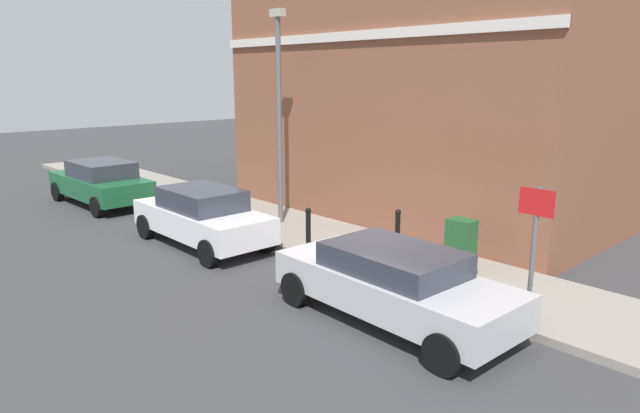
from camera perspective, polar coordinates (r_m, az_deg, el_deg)
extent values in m
plane|color=#38383A|center=(11.20, 5.15, -8.87)|extent=(80.00, 80.00, 0.00)
cube|color=gray|center=(16.59, -6.09, -1.29)|extent=(2.75, 30.00, 0.15)
cube|color=brown|center=(17.69, 11.15, 13.45)|extent=(6.60, 11.12, 8.72)
cube|color=silver|center=(15.16, 3.49, 16.86)|extent=(0.12, 11.12, 0.24)
cube|color=#B7B7BC|center=(9.87, 7.43, -8.13)|extent=(1.84, 4.49, 0.61)
cube|color=#2D333D|center=(9.71, 7.46, -5.37)|extent=(1.57, 2.34, 0.43)
cylinder|color=black|center=(10.58, -2.46, -8.32)|extent=(0.24, 0.65, 0.64)
cylinder|color=black|center=(11.60, 3.80, -6.37)|extent=(0.24, 0.65, 0.64)
cylinder|color=black|center=(8.47, 12.41, -14.35)|extent=(0.24, 0.65, 0.64)
cylinder|color=black|center=(9.72, 18.19, -11.02)|extent=(0.24, 0.65, 0.64)
cube|color=silver|center=(14.41, -11.84, -1.41)|extent=(1.68, 4.20, 0.64)
cube|color=#2D333D|center=(14.25, -11.87, 0.75)|extent=(1.47, 2.10, 0.53)
cylinder|color=black|center=(15.47, -17.21, -1.95)|extent=(0.22, 0.64, 0.64)
cylinder|color=black|center=(16.16, -12.24, -1.01)|extent=(0.22, 0.64, 0.64)
cylinder|color=black|center=(12.84, -11.19, -4.66)|extent=(0.22, 0.64, 0.64)
cylinder|color=black|center=(13.67, -5.61, -3.37)|extent=(0.22, 0.64, 0.64)
cube|color=#195933|center=(19.94, -21.33, 1.98)|extent=(1.85, 4.35, 0.64)
cube|color=#2D333D|center=(19.68, -21.25, 3.52)|extent=(1.59, 2.23, 0.53)
cylinder|color=black|center=(21.19, -25.02, 1.38)|extent=(0.24, 0.65, 0.64)
cylinder|color=black|center=(21.77, -20.96, 2.03)|extent=(0.24, 0.65, 0.64)
cylinder|color=black|center=(18.24, -21.61, -0.04)|extent=(0.24, 0.65, 0.64)
cylinder|color=black|center=(18.91, -17.03, 0.75)|extent=(0.24, 0.65, 0.64)
cube|color=#1E4C28|center=(12.09, 14.02, -3.91)|extent=(0.40, 0.55, 1.15)
cube|color=#333333|center=(12.25, 13.89, -6.30)|extent=(0.46, 0.61, 0.08)
cylinder|color=black|center=(13.19, 7.84, -2.67)|extent=(0.12, 0.12, 0.95)
sphere|color=black|center=(13.06, 7.91, -0.58)|extent=(0.14, 0.14, 0.14)
cylinder|color=black|center=(13.22, -1.19, -2.50)|extent=(0.12, 0.12, 0.95)
sphere|color=black|center=(13.10, -1.20, -0.41)|extent=(0.14, 0.14, 0.14)
cylinder|color=#59595B|center=(9.94, 20.74, -4.64)|extent=(0.08, 0.08, 2.30)
cube|color=white|center=(9.70, 21.11, 0.41)|extent=(0.03, 0.56, 0.40)
cube|color=red|center=(9.68, 21.07, 0.40)|extent=(0.01, 0.60, 0.44)
cylinder|color=#59595B|center=(15.47, -4.14, 8.33)|extent=(0.14, 0.14, 5.50)
cube|color=#A5A599|center=(15.50, -4.32, 18.96)|extent=(0.20, 0.44, 0.20)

